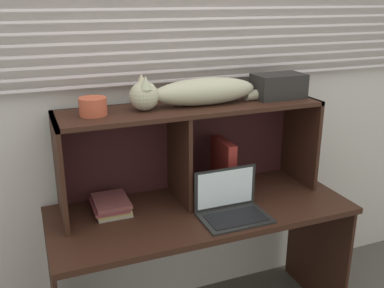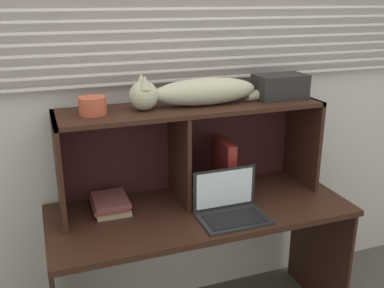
{
  "view_description": "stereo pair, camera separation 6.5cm",
  "coord_description": "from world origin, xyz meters",
  "px_view_note": "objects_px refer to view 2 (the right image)",
  "views": [
    {
      "loc": [
        -0.78,
        -1.64,
        1.75
      ],
      "look_at": [
        0.0,
        0.33,
        1.04
      ],
      "focal_mm": 41.12,
      "sensor_mm": 36.0,
      "label": 1
    },
    {
      "loc": [
        -0.72,
        -1.66,
        1.75
      ],
      "look_at": [
        0.0,
        0.33,
        1.04
      ],
      "focal_mm": 41.12,
      "sensor_mm": 36.0,
      "label": 2
    }
  ],
  "objects_px": {
    "laptop": "(230,207)",
    "book_stack": "(110,204)",
    "binder_upright": "(223,167)",
    "storage_box": "(280,86)",
    "small_basket": "(92,106)",
    "cat": "(196,92)"
  },
  "relations": [
    {
      "from": "book_stack",
      "to": "small_basket",
      "type": "bearing_deg",
      "value": -178.92
    },
    {
      "from": "cat",
      "to": "storage_box",
      "type": "xyz_separation_m",
      "value": [
        0.47,
        0.0,
        -0.0
      ]
    },
    {
      "from": "cat",
      "to": "storage_box",
      "type": "relative_size",
      "value": 3.27
    },
    {
      "from": "binder_upright",
      "to": "small_basket",
      "type": "xyz_separation_m",
      "value": [
        -0.66,
        0.0,
        0.39
      ]
    },
    {
      "from": "book_stack",
      "to": "storage_box",
      "type": "xyz_separation_m",
      "value": [
        0.93,
        -0.0,
        0.53
      ]
    },
    {
      "from": "storage_box",
      "to": "binder_upright",
      "type": "bearing_deg",
      "value": 180.0
    },
    {
      "from": "book_stack",
      "to": "small_basket",
      "type": "distance_m",
      "value": 0.51
    },
    {
      "from": "cat",
      "to": "small_basket",
      "type": "height_order",
      "value": "cat"
    },
    {
      "from": "cat",
      "to": "book_stack",
      "type": "height_order",
      "value": "cat"
    },
    {
      "from": "cat",
      "to": "binder_upright",
      "type": "xyz_separation_m",
      "value": [
        0.16,
        0.0,
        -0.42
      ]
    },
    {
      "from": "laptop",
      "to": "book_stack",
      "type": "bearing_deg",
      "value": 154.45
    },
    {
      "from": "binder_upright",
      "to": "storage_box",
      "type": "height_order",
      "value": "storage_box"
    },
    {
      "from": "cat",
      "to": "binder_upright",
      "type": "height_order",
      "value": "cat"
    },
    {
      "from": "cat",
      "to": "small_basket",
      "type": "bearing_deg",
      "value": 180.0
    },
    {
      "from": "laptop",
      "to": "small_basket",
      "type": "bearing_deg",
      "value": 156.47
    },
    {
      "from": "binder_upright",
      "to": "small_basket",
      "type": "height_order",
      "value": "small_basket"
    },
    {
      "from": "book_stack",
      "to": "laptop",
      "type": "bearing_deg",
      "value": -25.55
    },
    {
      "from": "small_basket",
      "to": "storage_box",
      "type": "xyz_separation_m",
      "value": [
        0.98,
        0.0,
        0.02
      ]
    },
    {
      "from": "binder_upright",
      "to": "storage_box",
      "type": "relative_size",
      "value": 1.11
    },
    {
      "from": "cat",
      "to": "book_stack",
      "type": "distance_m",
      "value": 0.7
    },
    {
      "from": "laptop",
      "to": "binder_upright",
      "type": "height_order",
      "value": "binder_upright"
    },
    {
      "from": "cat",
      "to": "book_stack",
      "type": "relative_size",
      "value": 3.85
    }
  ]
}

